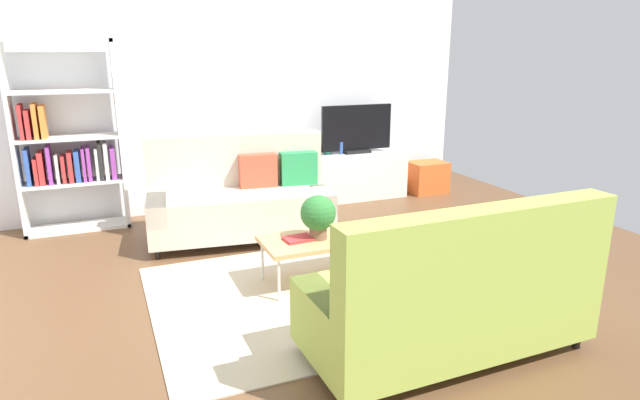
{
  "coord_description": "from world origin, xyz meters",
  "views": [
    {
      "loc": [
        -1.62,
        -4.0,
        1.99
      ],
      "look_at": [
        0.21,
        0.41,
        0.65
      ],
      "focal_mm": 30.28,
      "sensor_mm": 36.0,
      "label": 1
    }
  ],
  "objects": [
    {
      "name": "ground_plane",
      "position": [
        0.0,
        0.0,
        0.0
      ],
      "size": [
        7.68,
        7.68,
        0.0
      ],
      "primitive_type": "plane",
      "color": "brown"
    },
    {
      "name": "wall_far",
      "position": [
        0.0,
        2.8,
        1.45
      ],
      "size": [
        6.4,
        0.12,
        2.9
      ],
      "primitive_type": "cube",
      "color": "silver",
      "rests_on": "ground_plane"
    },
    {
      "name": "area_rug",
      "position": [
        0.06,
        -0.14,
        0.01
      ],
      "size": [
        2.9,
        2.2,
        0.01
      ],
      "primitive_type": "cube",
      "color": "beige",
      "rests_on": "ground_plane"
    },
    {
      "name": "couch_beige",
      "position": [
        -0.27,
        1.48,
        0.45
      ],
      "size": [
        1.99,
        1.07,
        1.1
      ],
      "rotation": [
        0.0,
        0.0,
        3.02
      ],
      "color": "beige",
      "rests_on": "ground_plane"
    },
    {
      "name": "couch_green",
      "position": [
        0.39,
        -1.36,
        0.45
      ],
      "size": [
        1.91,
        0.87,
        1.1
      ],
      "rotation": [
        0.0,
        0.0,
        0.02
      ],
      "color": "#A3BC4C",
      "rests_on": "ground_plane"
    },
    {
      "name": "coffee_table",
      "position": [
        0.11,
        0.06,
        0.39
      ],
      "size": [
        1.1,
        0.56,
        0.42
      ],
      "color": "tan",
      "rests_on": "ground_plane"
    },
    {
      "name": "tv_console",
      "position": [
        1.58,
        2.46,
        0.32
      ],
      "size": [
        1.4,
        0.44,
        0.64
      ],
      "primitive_type": "cube",
      "color": "silver",
      "rests_on": "ground_plane"
    },
    {
      "name": "tv",
      "position": [
        1.58,
        2.44,
        0.95
      ],
      "size": [
        1.0,
        0.2,
        0.64
      ],
      "color": "black",
      "rests_on": "tv_console"
    },
    {
      "name": "bookshelf",
      "position": [
        -1.95,
        2.48,
        0.98
      ],
      "size": [
        1.1,
        0.36,
        2.1
      ],
      "color": "white",
      "rests_on": "ground_plane"
    },
    {
      "name": "storage_trunk",
      "position": [
        2.68,
        2.36,
        0.22
      ],
      "size": [
        0.52,
        0.4,
        0.44
      ],
      "primitive_type": "cube",
      "color": "orange",
      "rests_on": "ground_plane"
    },
    {
      "name": "potted_plant",
      "position": [
        0.04,
        0.04,
        0.64
      ],
      "size": [
        0.31,
        0.31,
        0.38
      ],
      "color": "brown",
      "rests_on": "coffee_table"
    },
    {
      "name": "table_book_0",
      "position": [
        -0.14,
        0.07,
        0.43
      ],
      "size": [
        0.25,
        0.2,
        0.02
      ],
      "primitive_type": "cube",
      "rotation": [
        0.0,
        0.0,
        0.08
      ],
      "color": "red",
      "rests_on": "coffee_table"
    },
    {
      "name": "vase_0",
      "position": [
        1.0,
        2.51,
        0.7
      ],
      "size": [
        0.12,
        0.12,
        0.12
      ],
      "primitive_type": "cylinder",
      "color": "#B24C4C",
      "rests_on": "tv_console"
    },
    {
      "name": "vase_1",
      "position": [
        1.18,
        2.51,
        0.74
      ],
      "size": [
        0.1,
        0.1,
        0.2
      ],
      "primitive_type": "cylinder",
      "color": "#33B29E",
      "rests_on": "tv_console"
    },
    {
      "name": "bottle_0",
      "position": [
        1.34,
        2.42,
        0.72
      ],
      "size": [
        0.05,
        0.05,
        0.16
      ],
      "primitive_type": "cylinder",
      "color": "#3359B2",
      "rests_on": "tv_console"
    }
  ]
}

